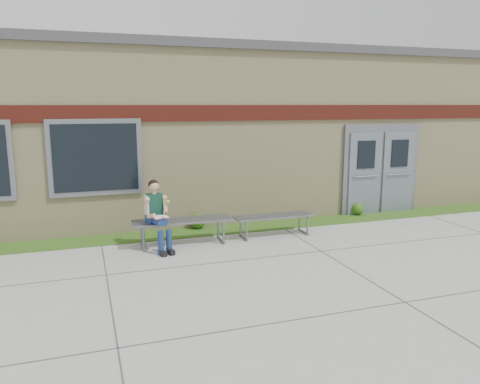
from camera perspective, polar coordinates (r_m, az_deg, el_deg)
name	(u,v)px	position (r m, az deg, el deg)	size (l,w,h in m)	color
ground	(284,265)	(8.37, 5.41, -8.88)	(80.00, 80.00, 0.00)	#9E9E99
grass_strip	(238,228)	(10.69, -0.28, -4.44)	(16.00, 0.80, 0.02)	#284C14
school_building	(200,129)	(13.59, -4.85, 7.70)	(16.20, 6.22, 4.20)	beige
bench_left	(182,225)	(9.49, -7.03, -4.04)	(2.00, 0.61, 0.52)	slate
bench_right	(274,220)	(10.08, 4.19, -3.40)	(1.75, 0.49, 0.45)	slate
girl	(157,213)	(9.13, -10.05, -2.51)	(0.50, 0.80, 1.37)	navy
shrub_mid	(198,221)	(10.64, -5.16, -3.51)	(0.35, 0.35, 0.35)	#284C14
shrub_east	(358,209)	(12.28, 14.15, -2.00)	(0.31, 0.31, 0.31)	#284C14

